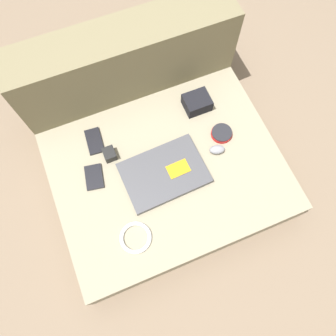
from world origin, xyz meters
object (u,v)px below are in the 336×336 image
(computer_mouse, at_px, (217,150))
(charger_brick, at_px, (110,154))
(phone_black, at_px, (94,177))
(phone_silver, at_px, (94,141))
(camera_pouch, at_px, (197,103))
(laptop, at_px, (164,173))
(speaker_puck, at_px, (222,133))

(computer_mouse, distance_m, charger_brick, 0.46)
(charger_brick, bearing_deg, computer_mouse, -19.73)
(computer_mouse, height_order, phone_black, computer_mouse)
(phone_silver, distance_m, camera_pouch, 0.48)
(phone_silver, distance_m, charger_brick, 0.10)
(laptop, relative_size, camera_pouch, 3.05)
(phone_silver, bearing_deg, computer_mouse, -22.69)
(charger_brick, bearing_deg, speaker_puck, -10.28)
(speaker_puck, distance_m, phone_black, 0.58)
(phone_silver, height_order, phone_black, same)
(phone_black, xyz_separation_m, charger_brick, (0.09, 0.07, 0.01))
(laptop, xyz_separation_m, camera_pouch, (0.26, 0.25, 0.02))
(computer_mouse, height_order, phone_silver, computer_mouse)
(computer_mouse, bearing_deg, camera_pouch, 102.95)
(phone_black, relative_size, camera_pouch, 1.04)
(charger_brick, bearing_deg, laptop, -42.17)
(speaker_puck, relative_size, phone_black, 0.77)
(computer_mouse, relative_size, speaker_puck, 0.81)
(computer_mouse, relative_size, charger_brick, 1.29)
(speaker_puck, bearing_deg, phone_black, 177.93)
(computer_mouse, height_order, charger_brick, charger_brick)
(phone_black, bearing_deg, computer_mouse, 0.82)
(phone_black, height_order, charger_brick, charger_brick)
(laptop, distance_m, phone_silver, 0.34)
(phone_black, xyz_separation_m, camera_pouch, (0.53, 0.15, 0.03))
(laptop, relative_size, charger_brick, 6.00)
(speaker_puck, distance_m, camera_pouch, 0.18)
(computer_mouse, bearing_deg, speaker_puck, 67.04)
(phone_black, distance_m, charger_brick, 0.12)
(laptop, relative_size, phone_black, 2.93)
(speaker_puck, relative_size, phone_silver, 0.73)
(phone_silver, bearing_deg, charger_brick, -60.67)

